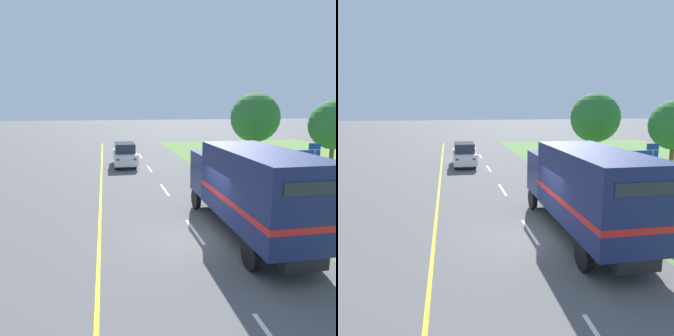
{
  "view_description": "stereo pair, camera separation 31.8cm",
  "coord_description": "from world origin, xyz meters",
  "views": [
    {
      "loc": [
        -3.36,
        -11.25,
        4.91
      ],
      "look_at": [
        0.3,
        7.67,
        1.2
      ],
      "focal_mm": 35.0,
      "sensor_mm": 36.0,
      "label": 1
    },
    {
      "loc": [
        -3.05,
        -11.31,
        4.91
      ],
      "look_at": [
        0.3,
        7.67,
        1.2
      ],
      "focal_mm": 35.0,
      "sensor_mm": 36.0,
      "label": 2
    }
  ],
  "objects": [
    {
      "name": "highway_sign",
      "position": [
        6.36,
        3.4,
        1.96
      ],
      "size": [
        2.01,
        0.09,
        3.03
      ],
      "color": "#9E9EA3",
      "rests_on": "ground"
    },
    {
      "name": "centre_dash_mid_a",
      "position": [
        0.0,
        7.15,
        0.0
      ],
      "size": [
        0.12,
        2.6,
        0.01
      ],
      "primitive_type": "cube",
      "color": "white",
      "rests_on": "ground"
    },
    {
      "name": "centre_dash_near",
      "position": [
        0.0,
        0.55,
        0.0
      ],
      "size": [
        0.12,
        2.6,
        0.01
      ],
      "primitive_type": "cube",
      "color": "white",
      "rests_on": "ground"
    },
    {
      "name": "centre_dash_mid_b",
      "position": [
        0.0,
        13.75,
        0.0
      ],
      "size": [
        0.12,
        2.6,
        0.01
      ],
      "primitive_type": "cube",
      "color": "white",
      "rests_on": "ground"
    },
    {
      "name": "roadside_tree_mid",
      "position": [
        9.13,
        14.67,
        3.86
      ],
      "size": [
        4.12,
        4.12,
        5.93
      ],
      "color": "#4C3823",
      "rests_on": "ground"
    },
    {
      "name": "lead_car_white",
      "position": [
        -1.83,
        15.29,
        0.97
      ],
      "size": [
        1.8,
        4.6,
        1.92
      ],
      "color": "black",
      "rests_on": "ground"
    },
    {
      "name": "delineator_post",
      "position": [
        4.18,
        -2.0,
        0.51
      ],
      "size": [
        0.08,
        0.08,
        0.95
      ],
      "color": "white",
      "rests_on": "ground"
    },
    {
      "name": "ground_plane",
      "position": [
        0.0,
        0.0,
        0.0
      ],
      "size": [
        200.0,
        200.0,
        0.0
      ],
      "primitive_type": "plane",
      "color": "#5B5959"
    },
    {
      "name": "edge_line_yellow",
      "position": [
        -3.7,
        7.88,
        0.0
      ],
      "size": [
        0.12,
        48.32,
        0.01
      ],
      "primitive_type": "cube",
      "color": "yellow",
      "rests_on": "ground"
    },
    {
      "name": "centre_dash_farthest",
      "position": [
        0.0,
        26.95,
        0.0
      ],
      "size": [
        0.12,
        2.6,
        0.01
      ],
      "primitive_type": "cube",
      "color": "white",
      "rests_on": "ground"
    },
    {
      "name": "horse_trailer_truck",
      "position": [
        1.84,
        -0.25,
        1.92
      ],
      "size": [
        2.36,
        8.14,
        3.4
      ],
      "color": "black",
      "rests_on": "ground"
    },
    {
      "name": "centre_dash_far",
      "position": [
        0.0,
        20.35,
        0.0
      ],
      "size": [
        0.12,
        2.6,
        0.01
      ],
      "primitive_type": "cube",
      "color": "white",
      "rests_on": "ground"
    }
  ]
}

